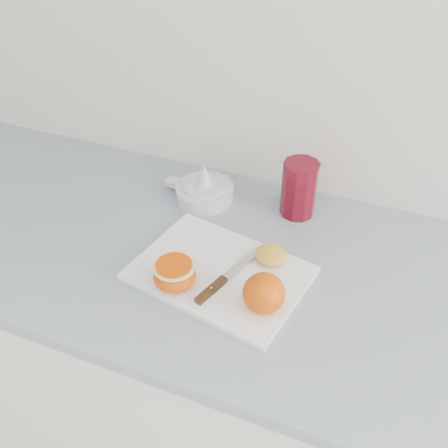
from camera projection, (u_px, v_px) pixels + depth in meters
name	position (u px, v px, depth m)	size (l,w,h in m)	color
counter	(213.00, 373.00, 1.34)	(2.40, 0.64, 0.89)	white
cutting_board	(220.00, 273.00, 1.00)	(0.33, 0.24, 0.01)	white
whole_orange	(264.00, 293.00, 0.90)	(0.08, 0.08, 0.08)	#D54B07
half_orange	(175.00, 274.00, 0.95)	(0.08, 0.08, 0.05)	#D54B07
squeezed_shell	(271.00, 255.00, 1.01)	(0.07, 0.07, 0.03)	gold
paring_knife	(217.00, 285.00, 0.96)	(0.07, 0.18, 0.01)	#422A11
citrus_juicer	(204.00, 190.00, 1.19)	(0.18, 0.14, 0.09)	white
red_tumbler	(299.00, 191.00, 1.13)	(0.08, 0.08, 0.13)	maroon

